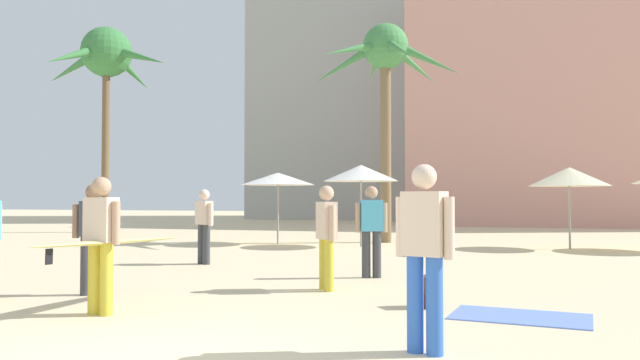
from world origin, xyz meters
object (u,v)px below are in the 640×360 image
(beach_towel, at_px, (520,317))
(person_mid_right, at_px, (326,233))
(cafe_umbrella_1, at_px, (278,179))
(cafe_umbrella_2, at_px, (361,173))
(person_near_left, at_px, (371,227))
(person_mid_center, at_px, (93,234))
(cafe_umbrella_3, at_px, (569,177))
(person_mid_left, at_px, (107,240))
(backpack, at_px, (425,292))
(palm_tree_left, at_px, (106,60))
(person_far_right, at_px, (425,249))
(person_far_left, at_px, (204,223))
(palm_tree_far_left, at_px, (386,63))

(beach_towel, xyz_separation_m, person_mid_right, (-2.88, 1.44, 0.90))
(cafe_umbrella_1, xyz_separation_m, cafe_umbrella_2, (2.78, -0.29, 0.14))
(person_mid_right, bearing_deg, person_near_left, -139.25)
(person_near_left, bearing_deg, person_mid_center, -71.20)
(cafe_umbrella_3, xyz_separation_m, person_mid_left, (-6.82, -12.12, -1.15))
(cafe_umbrella_1, distance_m, backpack, 11.77)
(cafe_umbrella_2, xyz_separation_m, beach_towel, (4.21, -10.12, -2.22))
(palm_tree_left, relative_size, person_mid_left, 3.11)
(person_mid_right, bearing_deg, backpack, 110.14)
(person_mid_center, bearing_deg, backpack, 62.23)
(person_mid_left, distance_m, person_far_right, 4.24)
(person_far_left, xyz_separation_m, person_mid_center, (0.38, -4.40, 0.01))
(beach_towel, bearing_deg, person_mid_center, 179.84)
(backpack, relative_size, person_far_right, 0.23)
(cafe_umbrella_1, bearing_deg, palm_tree_left, 155.35)
(beach_towel, height_order, person_near_left, person_near_left)
(palm_tree_far_left, height_order, cafe_umbrella_2, palm_tree_far_left)
(person_mid_left, xyz_separation_m, person_far_left, (-1.47, 5.60, -0.02))
(backpack, distance_m, person_mid_left, 4.22)
(backpack, distance_m, person_far_right, 2.59)
(palm_tree_left, relative_size, person_far_left, 5.35)
(palm_tree_far_left, relative_size, person_near_left, 4.31)
(palm_tree_far_left, distance_m, person_far_right, 15.34)
(cafe_umbrella_1, xyz_separation_m, person_far_left, (0.44, -6.00, -1.17))
(person_mid_left, bearing_deg, backpack, -59.09)
(palm_tree_far_left, height_order, beach_towel, palm_tree_far_left)
(palm_tree_left, bearing_deg, person_mid_left, -54.33)
(person_far_right, bearing_deg, person_far_left, 59.66)
(palm_tree_far_left, xyz_separation_m, person_mid_center, (-2.37, -12.10, -5.06))
(palm_tree_left, xyz_separation_m, backpack, (15.34, -14.46, -7.30))
(cafe_umbrella_3, distance_m, person_near_left, 8.93)
(palm_tree_left, relative_size, backpack, 21.21)
(cafe_umbrella_2, bearing_deg, person_mid_center, -100.94)
(person_far_right, bearing_deg, cafe_umbrella_1, 44.77)
(cafe_umbrella_3, bearing_deg, person_mid_right, -115.95)
(cafe_umbrella_1, bearing_deg, person_far_left, -85.76)
(cafe_umbrella_3, height_order, person_far_right, cafe_umbrella_3)
(palm_tree_left, relative_size, person_mid_center, 5.29)
(person_far_right, bearing_deg, person_near_left, 35.52)
(cafe_umbrella_2, relative_size, backpack, 5.89)
(person_mid_left, height_order, person_mid_center, person_mid_left)
(beach_towel, xyz_separation_m, person_mid_left, (-5.07, -1.18, 0.92))
(person_mid_right, bearing_deg, cafe_umbrella_1, -102.17)
(palm_tree_far_left, height_order, cafe_umbrella_3, palm_tree_far_left)
(cafe_umbrella_3, xyz_separation_m, person_far_right, (-2.67, -13.05, -1.10))
(cafe_umbrella_1, distance_m, person_mid_center, 10.50)
(beach_towel, height_order, person_mid_center, person_mid_center)
(beach_towel, distance_m, backpack, 1.27)
(cafe_umbrella_1, xyz_separation_m, person_mid_center, (0.82, -10.40, -1.16))
(person_mid_right, xyz_separation_m, person_mid_center, (-3.29, -1.42, 0.01))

